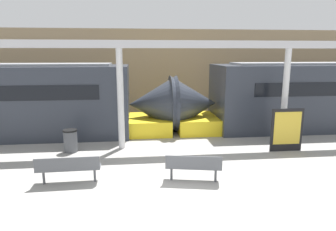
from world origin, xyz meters
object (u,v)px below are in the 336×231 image
Objects in this scene: trash_bin at (71,141)px; poster_board at (287,130)px; bench_far at (68,167)px; support_column_far at (285,97)px; support_column_near at (121,100)px; bench_near at (194,165)px.

poster_board is at bearing -5.44° from trash_bin.
trash_bin is (-0.53, 2.89, -0.08)m from bench_far.
support_column_near is at bearing 180.00° from support_column_far.
bench_near is 0.43× the size of support_column_far.
bench_near is 4.67m from poster_board.
bench_near is 1.01× the size of poster_board.
support_column_near is (-2.18, 3.41, 1.41)m from bench_near.
bench_near is 4.28m from support_column_near.
support_column_far is at bearing 49.25° from bench_near.
poster_board is 0.43× the size of support_column_far.
support_column_far is (7.91, 3.15, 1.41)m from bench_far.
support_column_near reaches higher than bench_near.
trash_bin reaches higher than bench_far.
bench_far is at bearing -172.87° from bench_near.
support_column_near is at bearing 7.80° from trash_bin.
bench_far is 8.63m from support_column_far.
poster_board is (8.08, -0.77, 0.39)m from trash_bin.
trash_bin is at bearing 153.57° from bench_near.
bench_near is at bearing -5.49° from bench_far.
poster_board is at bearing 41.99° from bench_near.
trash_bin is 0.52× the size of poster_board.
support_column_far is at bearing 70.64° from poster_board.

